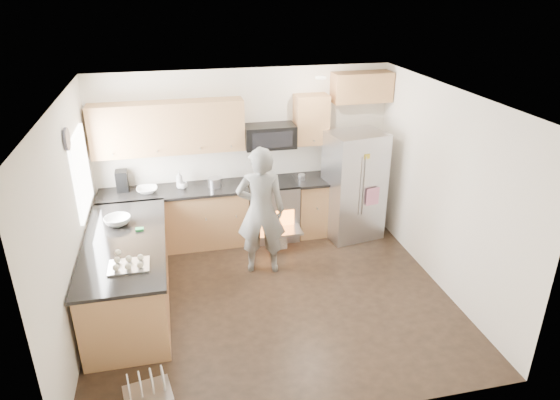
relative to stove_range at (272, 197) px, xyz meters
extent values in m
plane|color=black|center=(-0.35, -1.69, -0.68)|extent=(4.50, 4.50, 0.00)
cube|color=white|center=(-0.35, 0.31, 0.62)|extent=(4.50, 0.04, 2.60)
cube|color=white|center=(-0.35, -3.69, 0.62)|extent=(4.50, 0.04, 2.60)
cube|color=white|center=(-2.60, -1.69, 0.62)|extent=(0.04, 4.00, 2.60)
cube|color=white|center=(1.90, -1.69, 0.62)|extent=(0.04, 4.00, 2.60)
cube|color=white|center=(-0.35, -1.69, 1.92)|extent=(4.50, 4.00, 0.04)
cube|color=white|center=(-2.58, -0.69, 0.87)|extent=(0.04, 1.00, 1.00)
cylinder|color=#F4DEC3|center=(0.55, -0.59, 1.91)|extent=(0.14, 0.14, 0.02)
cylinder|color=#474754|center=(-2.57, -1.24, 1.47)|extent=(0.03, 0.26, 0.26)
cube|color=#B67A49|center=(-1.48, 0.01, -0.24)|extent=(2.15, 0.60, 0.87)
cube|color=black|center=(-1.48, 0.00, 0.23)|extent=(2.19, 0.64, 0.04)
cube|color=#B67A49|center=(0.65, 0.01, -0.24)|extent=(0.50, 0.60, 0.87)
cube|color=black|center=(0.65, 0.00, 0.23)|extent=(0.54, 0.64, 0.04)
cube|color=#B67A49|center=(-1.47, 0.14, 1.15)|extent=(2.16, 0.33, 0.74)
cube|color=#B67A49|center=(0.65, 0.14, 1.15)|extent=(0.50, 0.33, 0.74)
cube|color=#B67A49|center=(1.43, 0.14, 1.60)|extent=(0.90, 0.33, 0.44)
imported|color=white|center=(-1.85, 0.00, 0.29)|extent=(0.30, 0.30, 0.07)
imported|color=white|center=(-1.38, 0.07, 0.38)|extent=(0.10, 0.10, 0.26)
imported|color=white|center=(-1.33, 0.03, 0.30)|extent=(0.12, 0.12, 0.10)
cylinder|color=#B7B7BC|center=(-0.87, 0.00, 0.32)|extent=(0.21, 0.21, 0.14)
cube|color=black|center=(-2.20, 0.14, 0.40)|extent=(0.16, 0.20, 0.31)
cylinder|color=#B7B7BC|center=(0.47, -0.01, 0.29)|extent=(0.11, 0.11, 0.09)
cube|color=#B67A49|center=(-2.10, -1.44, -0.24)|extent=(0.90, 2.30, 0.87)
cube|color=black|center=(-2.10, -1.44, 0.23)|extent=(0.96, 2.36, 0.04)
imported|color=silver|center=(-2.20, -0.99, 0.30)|extent=(0.33, 0.33, 0.10)
cube|color=green|center=(-1.92, -1.22, 0.26)|extent=(0.10, 0.07, 0.03)
cube|color=#B7B7BC|center=(-2.01, -2.08, 0.29)|extent=(0.43, 0.33, 0.09)
cube|color=#B7B7BC|center=(0.00, -0.01, -0.23)|extent=(0.76, 0.62, 0.90)
cube|color=black|center=(0.00, -0.01, 0.24)|extent=(0.76, 0.60, 0.03)
cube|color=orange|center=(0.00, -0.33, -0.28)|extent=(0.56, 0.02, 0.34)
cube|color=#B7B7BC|center=(0.00, -0.49, -0.36)|extent=(0.70, 0.34, 0.03)
cube|color=white|center=(0.00, -0.54, -0.50)|extent=(0.24, 0.03, 0.28)
cube|color=black|center=(0.00, 0.11, 0.94)|extent=(0.76, 0.40, 0.34)
cube|color=#B7B7BC|center=(1.25, -0.24, 0.17)|extent=(0.93, 0.78, 1.69)
cylinder|color=#B7B7BC|center=(1.22, -0.57, 0.29)|extent=(0.02, 0.02, 0.92)
cylinder|color=#B7B7BC|center=(1.28, -0.57, 0.29)|extent=(0.02, 0.02, 0.92)
cube|color=pink|center=(1.44, -0.57, 0.11)|extent=(0.22, 0.04, 0.28)
cube|color=#8399D2|center=(1.09, -0.57, 0.57)|extent=(0.16, 0.03, 0.20)
imported|color=gray|center=(-0.35, -0.97, 0.23)|extent=(0.73, 0.55, 1.82)
cube|color=#B7B7BC|center=(-1.89, -3.02, -0.66)|extent=(0.51, 0.44, 0.03)
cylinder|color=white|center=(-2.06, -3.05, -0.52)|extent=(0.06, 0.26, 0.26)
cylinder|color=white|center=(-1.95, -3.03, -0.52)|extent=(0.06, 0.26, 0.26)
cylinder|color=white|center=(-1.84, -3.01, -0.52)|extent=(0.06, 0.26, 0.26)
cylinder|color=white|center=(-1.73, -2.99, -0.52)|extent=(0.06, 0.26, 0.26)
camera|label=1|loc=(-1.43, -6.95, 3.10)|focal=32.00mm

